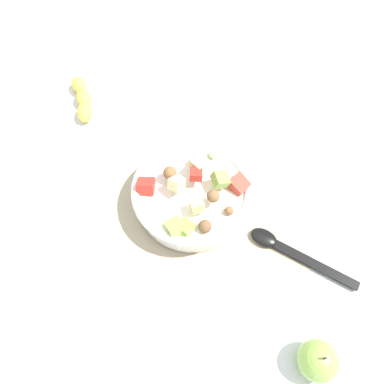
% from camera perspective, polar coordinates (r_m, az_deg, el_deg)
% --- Properties ---
extents(ground_plane, '(2.40, 2.40, 0.00)m').
position_cam_1_polar(ground_plane, '(0.83, 0.71, -1.87)').
color(ground_plane, silver).
extents(placemat, '(0.50, 0.32, 0.01)m').
position_cam_1_polar(placemat, '(0.83, 0.71, -1.77)').
color(placemat, tan).
rests_on(placemat, ground_plane).
extents(salad_bowl, '(0.25, 0.25, 0.10)m').
position_cam_1_polar(salad_bowl, '(0.79, 0.03, -0.29)').
color(salad_bowl, white).
rests_on(salad_bowl, placemat).
extents(serving_spoon, '(0.23, 0.09, 0.01)m').
position_cam_1_polar(serving_spoon, '(0.80, 13.75, -8.23)').
color(serving_spoon, black).
rests_on(serving_spoon, placemat).
extents(whole_apple, '(0.07, 0.07, 0.08)m').
position_cam_1_polar(whole_apple, '(0.74, 18.18, -22.67)').
color(whole_apple, '#8CB74C').
rests_on(whole_apple, ground_plane).
extents(banana_whole, '(0.11, 0.14, 0.04)m').
position_cam_1_polar(banana_whole, '(1.02, -15.92, 13.19)').
color(banana_whole, yellow).
rests_on(banana_whole, ground_plane).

